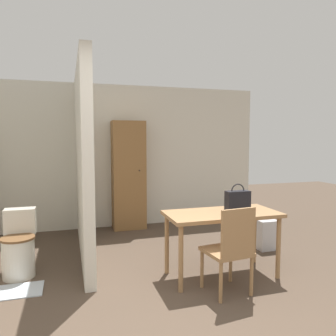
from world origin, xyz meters
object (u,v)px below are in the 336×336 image
Objects in this scene: dining_table at (222,220)px; wooden_chair at (231,248)px; toilet at (19,248)px; wooden_cabinet at (129,175)px; handbag at (238,202)px; space_heater at (266,234)px.

wooden_chair is (-0.12, -0.44, -0.17)m from dining_table.
wooden_cabinet is (1.56, 1.60, 0.61)m from toilet.
wooden_cabinet is at bearing 108.43° from handbag.
space_heater is (3.22, -0.05, -0.11)m from toilet.
dining_table is 0.49m from wooden_chair.
dining_table is 3.03× the size of space_heater.
space_heater is at bearing -0.96° from toilet.
space_heater is at bearing 36.91° from wooden_chair.
toilet is at bearing 179.04° from space_heater.
dining_table is 2.34m from toilet.
toilet is at bearing 162.55° from dining_table.
wooden_cabinet is 4.44× the size of space_heater.
wooden_cabinet is (-0.65, 2.30, 0.28)m from dining_table.
wooden_cabinet is 2.46m from space_heater.
dining_table is at bearing -74.22° from wooden_cabinet.
wooden_chair is 2.83m from wooden_cabinet.
handbag is 1.31m from space_heater.
toilet is 1.75× the size of space_heater.
wooden_cabinet is at bearing 105.78° from dining_table.
space_heater is (1.66, -1.66, -0.72)m from wooden_cabinet.
toilet reaches higher than space_heater.
handbag is at bearing -18.34° from toilet.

